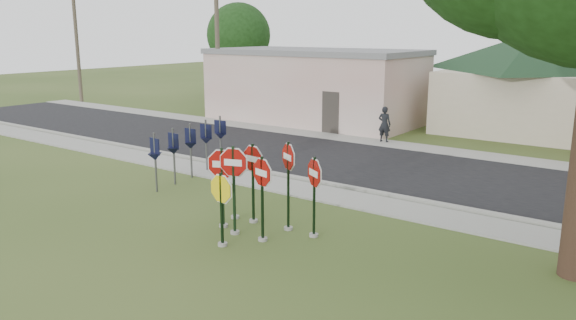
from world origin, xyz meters
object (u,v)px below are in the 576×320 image
Objects in this scene: stop_sign_center at (234,178)px; stop_sign_left at (222,177)px; pedestrian at (384,124)px; utility_pole_near at (217,35)px; stop_sign_yellow at (221,202)px.

stop_sign_left is (-0.61, 0.22, -0.11)m from stop_sign_center.
utility_pole_near is at bearing -7.20° from pedestrian.
stop_sign_left is 19.46m from utility_pole_near.
stop_sign_center is at bearing 96.42° from pedestrian.
stop_sign_yellow is 0.85× the size of stop_sign_left.
utility_pole_near is 12.05m from pedestrian.
stop_sign_left is at bearing 131.53° from stop_sign_yellow.
stop_sign_center is 1.46× the size of pedestrian.
stop_sign_left is at bearing -46.68° from utility_pole_near.
utility_pole_near reaches higher than stop_sign_left.
utility_pole_near reaches higher than pedestrian.
pedestrian is (11.32, -0.68, -4.06)m from utility_pole_near.
utility_pole_near reaches higher than stop_sign_center.
stop_sign_center is at bearing -19.99° from stop_sign_left.
utility_pole_near reaches higher than stop_sign_yellow.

